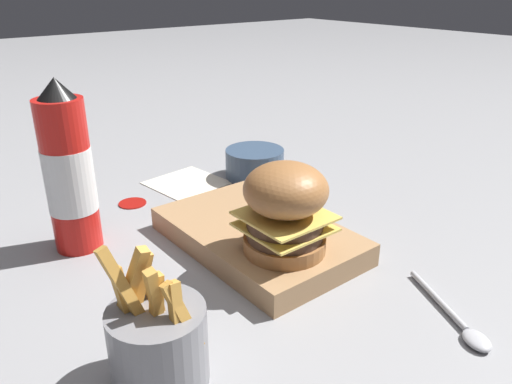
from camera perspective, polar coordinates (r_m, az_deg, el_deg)
ground_plane at (r=0.73m, az=1.15°, el=-5.71°), size 6.00×6.00×0.00m
serving_board at (r=0.72m, az=0.00°, el=-4.87°), size 0.29×0.18×0.03m
burger at (r=0.62m, az=3.37°, el=-1.81°), size 0.11×0.11×0.12m
ketchup_bottle at (r=0.72m, az=-20.59°, el=1.98°), size 0.07×0.07×0.24m
fries_basket at (r=0.49m, az=-11.16°, el=-16.44°), size 0.09×0.09×0.15m
side_bowl at (r=0.95m, az=-0.15°, el=3.39°), size 0.11×0.11×0.06m
spoon at (r=0.61m, az=22.35°, el=-13.73°), size 0.14×0.08×0.01m
ketchup_puddle at (r=0.87m, az=-13.94°, el=-1.20°), size 0.05×0.05×0.00m
parchment_square at (r=0.94m, az=-7.94°, el=1.09°), size 0.14×0.14×0.00m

